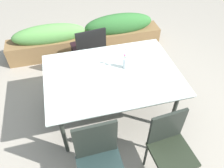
% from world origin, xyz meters
% --- Properties ---
extents(ground_plane, '(12.00, 12.00, 0.00)m').
position_xyz_m(ground_plane, '(0.00, 0.00, 0.00)').
color(ground_plane, gray).
extents(dining_table, '(1.62, 1.15, 0.74)m').
position_xyz_m(dining_table, '(-0.09, 0.03, 0.68)').
color(dining_table, silver).
rests_on(dining_table, ground).
extents(chair_near_left, '(0.45, 0.45, 0.92)m').
position_xyz_m(chair_near_left, '(-0.45, -0.91, 0.52)').
color(chair_near_left, '#1C2C2A').
rests_on(chair_near_left, ground).
extents(chair_far_side, '(0.53, 0.53, 0.88)m').
position_xyz_m(chair_far_side, '(-0.21, 0.98, 0.50)').
color(chair_far_side, black).
rests_on(chair_far_side, ground).
extents(chair_near_right, '(0.43, 0.43, 0.88)m').
position_xyz_m(chair_near_right, '(0.27, -0.92, 0.51)').
color(chair_near_right, black).
rests_on(chair_near_right, ground).
extents(flower_vase, '(0.06, 0.06, 0.30)m').
position_xyz_m(flower_vase, '(0.10, 0.10, 0.84)').
color(flower_vase, silver).
rests_on(flower_vase, dining_table).
extents(planter_box, '(2.78, 0.36, 0.68)m').
position_xyz_m(planter_box, '(-0.17, 1.59, 0.31)').
color(planter_box, brown).
rests_on(planter_box, ground).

